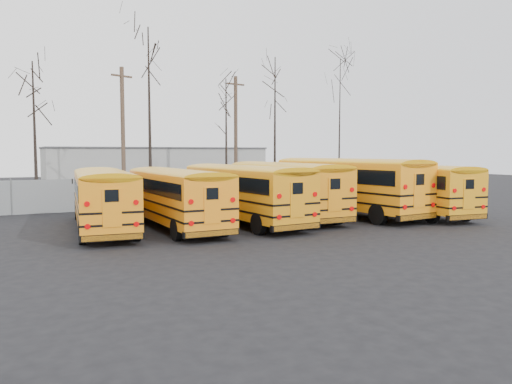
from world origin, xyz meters
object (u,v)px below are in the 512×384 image
bus_a (103,194)px  utility_pole_left (123,133)px  bus_d (284,185)px  bus_f (408,185)px  utility_pole_right (236,134)px  bus_b (175,193)px  bus_c (242,189)px  bus_e (345,181)px

bus_a → utility_pole_left: size_ratio=1.06×
bus_d → bus_f: bearing=-15.6°
bus_f → utility_pole_right: utility_pole_right is taller
bus_f → utility_pole_right: 19.00m
bus_a → bus_f: bus_f is taller
bus_b → bus_c: bearing=-0.2°
bus_b → utility_pole_left: (0.71, 14.74, 3.36)m
bus_b → bus_c: 3.52m
bus_a → bus_f: bearing=-0.3°
bus_d → utility_pole_left: (-5.83, 13.64, 3.23)m
bus_a → utility_pole_left: bearing=80.3°
bus_c → bus_d: bearing=15.4°
bus_d → bus_e: bearing=-9.4°
bus_a → bus_b: 3.27m
bus_e → bus_f: bearing=-28.8°
bus_b → utility_pole_right: 21.01m
bus_d → utility_pole_right: bearing=75.6°
bus_c → bus_d: bus_d is taller
bus_c → bus_b: bearing=176.6°
bus_b → bus_a: bearing=165.4°
bus_a → bus_c: size_ratio=0.96×
bus_c → bus_f: (10.06, -1.06, -0.03)m
bus_a → bus_b: (3.17, -0.78, -0.00)m
bus_a → bus_b: size_ratio=1.01×
utility_pole_right → bus_c: bearing=-124.5°
utility_pole_right → bus_f: bearing=-93.3°
bus_a → bus_c: 6.73m
bus_d → bus_e: size_ratio=0.92×
utility_pole_left → bus_d: bearing=-89.5°
bus_e → bus_b: bearing=176.7°
bus_c → bus_e: 6.67m
utility_pole_left → bus_f: bearing=-73.4°
bus_a → bus_e: (13.35, -0.36, 0.26)m
bus_a → bus_c: bearing=-0.5°
bus_d → utility_pole_left: bearing=114.3°
bus_a → utility_pole_right: size_ratio=1.02×
bus_d → bus_c: bearing=-159.5°
utility_pole_left → utility_pole_right: (10.38, 2.75, 0.20)m
bus_a → bus_d: size_ratio=0.94×
bus_b → bus_f: bus_f is taller
bus_a → bus_d: 9.72m
bus_c → bus_a: bearing=169.6°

